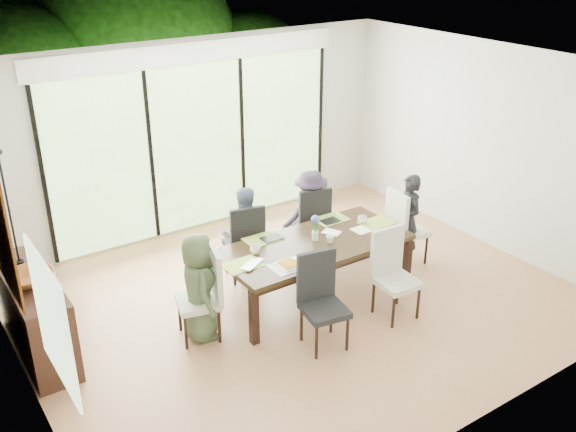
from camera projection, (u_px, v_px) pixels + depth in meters
floor at (300, 301)px, 7.51m from camera, size 6.00×5.00×0.01m
ceiling at (302, 69)px, 6.38m from camera, size 6.00×5.00×0.01m
wall_back at (196, 137)px, 8.84m from camera, size 6.00×0.02×2.70m
wall_front at (484, 296)px, 5.06m from camera, size 6.00×0.02×2.70m
wall_left at (10, 272)px, 5.41m from camera, size 0.02×5.00×2.70m
wall_right at (487, 146)px, 8.48m from camera, size 0.02×5.00×2.70m
glass_doors at (198, 148)px, 8.87m from camera, size 4.20×0.02×2.30m
blinds_header at (193, 53)px, 8.32m from camera, size 4.40×0.06×0.28m
mullion_a at (43, 179)px, 7.79m from camera, size 0.05×0.04×2.30m
mullion_b at (151, 157)px, 8.50m from camera, size 0.05×0.04×2.30m
mullion_c at (242, 139)px, 9.22m from camera, size 0.05×0.04×2.30m
mullion_d at (320, 124)px, 9.93m from camera, size 0.05×0.04×2.30m
side_window at (52, 322)px, 4.46m from camera, size 0.02×0.90×1.00m
deck at (176, 208)px, 10.09m from camera, size 6.00×1.80×0.10m
rail_top at (152, 158)px, 10.44m from camera, size 6.00×0.08×0.06m
foliage_left at (12, 107)px, 9.91m from camera, size 3.20×3.20×3.20m
foliage_mid at (131, 62)px, 11.33m from camera, size 4.00×4.00×4.00m
foliage_right at (242, 88)px, 11.87m from camera, size 2.80×2.80×2.80m
foliage_far at (64, 72)px, 11.42m from camera, size 3.60×3.60×3.60m
table_top at (314, 245)px, 7.36m from camera, size 2.23×1.02×0.06m
table_apron at (314, 251)px, 7.39m from camera, size 2.04×0.83×0.09m
table_leg_fl at (254, 317)px, 6.63m from camera, size 0.08×0.08×0.64m
table_leg_fr at (407, 261)px, 7.73m from camera, size 0.08×0.08×0.64m
table_leg_bl at (215, 282)px, 7.27m from camera, size 0.08×0.08×0.64m
table_leg_br at (361, 235)px, 8.38m from camera, size 0.08×0.08×0.64m
chair_left_end at (197, 295)px, 6.66m from camera, size 0.52×0.52×1.02m
chair_right_end at (408, 226)px, 8.19m from camera, size 0.47×0.47×1.02m
chair_far_left at (243, 239)px, 7.83m from camera, size 0.51×0.51×1.02m
chair_far_right at (309, 220)px, 8.34m from camera, size 0.52×0.52×1.02m
chair_near_left at (325, 303)px, 6.51m from camera, size 0.49×0.49×1.02m
chair_near_right at (398, 276)px, 7.02m from camera, size 0.45×0.45×1.02m
person_left_end at (199, 287)px, 6.63m from camera, size 0.46×0.62×1.20m
person_right_end at (408, 220)px, 8.14m from camera, size 0.48×0.63×1.20m
person_far_left at (244, 233)px, 7.78m from camera, size 0.61×0.43×1.20m
person_far_right at (310, 214)px, 8.29m from camera, size 0.62×0.47×1.20m
placemat_left at (243, 265)px, 6.86m from camera, size 0.41×0.30×0.01m
placemat_right at (377, 223)px, 7.83m from camera, size 0.41×0.30×0.01m
placemat_far_l at (262, 239)px, 7.42m from camera, size 0.41×0.30×0.01m
placemat_far_r at (331, 219)px, 7.93m from camera, size 0.41×0.30×0.01m
placemat_paper at (289, 266)px, 6.84m from camera, size 0.41×0.30×0.01m
tablet_far_l at (272, 238)px, 7.43m from camera, size 0.24×0.17×0.01m
tablet_far_r at (330, 221)px, 7.86m from camera, size 0.22×0.16×0.01m
papers at (364, 229)px, 7.67m from camera, size 0.28×0.20×0.00m
platter_base at (289, 265)px, 6.83m from camera, size 0.24×0.24×0.02m
platter_snacks at (289, 263)px, 6.83m from camera, size 0.19×0.19×0.01m
vase at (315, 236)px, 7.39m from camera, size 0.07×0.07×0.11m
hyacinth_stems at (315, 227)px, 7.34m from camera, size 0.04×0.04×0.15m
hyacinth_blooms at (315, 219)px, 7.30m from camera, size 0.10×0.10×0.10m
laptop at (255, 265)px, 6.83m from camera, size 0.36×0.32×0.02m
cup_a at (255, 250)px, 7.08m from camera, size 0.14×0.14×0.09m
cup_b at (330, 239)px, 7.33m from camera, size 0.12×0.12×0.09m
cup_c at (362, 220)px, 7.81m from camera, size 0.16×0.16×0.09m
book at (329, 235)px, 7.51m from camera, size 0.23×0.25×0.02m
sideboard at (36, 315)px, 6.47m from camera, size 0.43×1.52×0.85m
bowl at (30, 278)px, 6.19m from camera, size 0.45×0.45×0.11m
candlestick_base at (19, 262)px, 6.55m from camera, size 0.09×0.09×0.04m
candlestick_shaft at (9, 209)px, 6.30m from camera, size 0.02×0.02×1.19m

